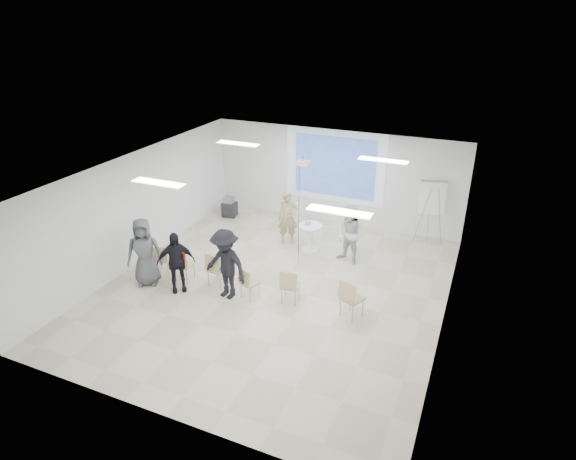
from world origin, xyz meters
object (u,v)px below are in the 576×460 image
at_px(chair_far_left, 162,257).
at_px(flipchart_easel, 432,198).
at_px(player_right, 350,232).
at_px(chair_left_mid, 182,263).
at_px(chair_right_inner, 289,284).
at_px(chair_left_inner, 216,267).
at_px(laptop, 218,267).
at_px(pedestal_table, 310,236).
at_px(chair_right_far, 350,296).
at_px(player_left, 288,214).
at_px(audience_outer, 144,248).
at_px(chair_center, 248,281).
at_px(audience_mid, 225,260).
at_px(audience_left, 175,258).
at_px(av_cart, 230,208).

height_order(chair_far_left, flipchart_easel, flipchart_easel).
bearing_deg(player_right, chair_left_mid, -122.25).
bearing_deg(chair_right_inner, chair_left_inner, 174.02).
xyz_separation_m(player_right, chair_left_inner, (-2.66, -2.52, -0.38)).
distance_m(chair_left_mid, laptop, 0.93).
xyz_separation_m(chair_far_left, chair_left_mid, (0.71, -0.13, 0.06)).
height_order(pedestal_table, chair_far_left, pedestal_table).
distance_m(player_right, chair_right_inner, 2.62).
height_order(player_right, chair_left_mid, player_right).
xyz_separation_m(chair_left_mid, chair_right_far, (4.31, 0.14, 0.02)).
distance_m(player_right, laptop, 3.62).
relative_size(chair_left_mid, laptop, 2.71).
distance_m(player_left, audience_outer, 4.21).
height_order(chair_left_inner, chair_right_far, chair_right_far).
distance_m(chair_left_mid, chair_left_inner, 0.90).
bearing_deg(player_left, chair_center, -112.43).
bearing_deg(audience_mid, chair_left_mid, -175.15).
bearing_deg(flipchart_easel, chair_left_inner, -149.89).
bearing_deg(audience_left, chair_far_left, 108.33).
xyz_separation_m(chair_center, audience_outer, (-2.66, -0.35, 0.51)).
height_order(pedestal_table, chair_center, pedestal_table).
height_order(chair_left_mid, audience_mid, audience_mid).
relative_size(chair_left_inner, flipchart_easel, 0.47).
relative_size(chair_left_inner, audience_left, 0.51).
distance_m(chair_right_far, audience_left, 4.24).
distance_m(chair_right_inner, audience_outer, 3.71).
xyz_separation_m(player_right, av_cart, (-4.55, 1.49, -0.60)).
bearing_deg(chair_left_inner, chair_right_far, 5.01).
relative_size(player_left, player_right, 0.99).
xyz_separation_m(chair_center, audience_mid, (-0.51, -0.10, 0.52)).
height_order(chair_center, av_cart, chair_center).
bearing_deg(pedestal_table, chair_far_left, -138.24).
relative_size(pedestal_table, player_right, 0.45).
bearing_deg(pedestal_table, player_right, -9.80).
bearing_deg(audience_outer, av_cart, 64.51).
bearing_deg(player_left, chair_left_mid, -145.00).
bearing_deg(player_right, flipchart_easel, 69.23).
bearing_deg(chair_left_mid, player_left, 62.36).
bearing_deg(player_right, chair_left_inner, -115.44).
xyz_separation_m(laptop, audience_left, (-0.79, -0.61, 0.40)).
bearing_deg(chair_left_mid, laptop, 13.15).
xyz_separation_m(pedestal_table, audience_left, (-2.23, -3.24, 0.43)).
bearing_deg(audience_left, audience_outer, 141.97).
relative_size(player_left, av_cart, 2.64).
relative_size(pedestal_table, chair_left_inner, 0.91).
bearing_deg(chair_right_far, player_right, 130.56).
relative_size(audience_left, audience_mid, 0.89).
distance_m(audience_left, audience_mid, 1.28).
relative_size(chair_left_mid, audience_outer, 0.46).
bearing_deg(audience_outer, chair_far_left, 53.80).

